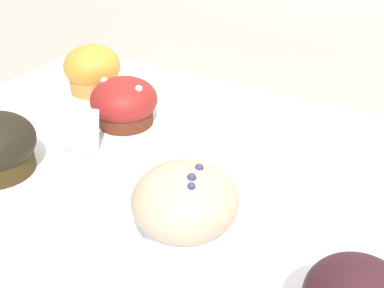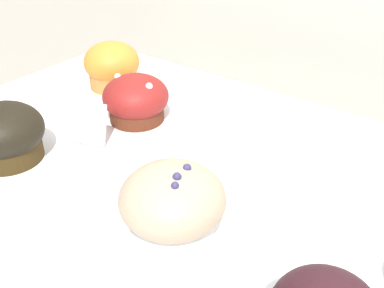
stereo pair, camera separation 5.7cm
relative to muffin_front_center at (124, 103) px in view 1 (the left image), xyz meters
name	(u,v)px [view 1 (the left image)]	position (x,y,z in m)	size (l,w,h in m)	color
wall_back	(337,64)	(0.21, 0.50, -0.07)	(3.20, 0.10, 1.80)	beige
muffin_front_center	(124,103)	(0.00, 0.00, 0.00)	(0.10, 0.10, 0.07)	#542414
muffin_back_right	(93,70)	(-0.12, 0.07, 0.00)	(0.10, 0.10, 0.08)	#C97C3A
muffin_front_left	(187,206)	(0.21, -0.17, 0.01)	(0.11, 0.11, 0.09)	silver
price_card	(79,133)	(0.00, -0.10, 0.00)	(0.06, 0.06, 0.06)	white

